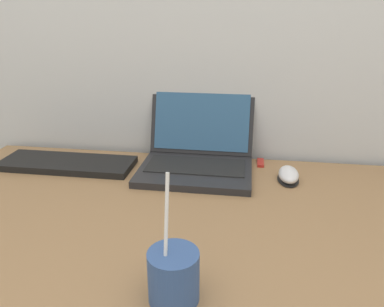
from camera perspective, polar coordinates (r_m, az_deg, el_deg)
name	(u,v)px	position (r m, az deg, el deg)	size (l,w,h in m)	color
wall_back	(222,0)	(1.18, 4.59, 22.26)	(7.00, 0.04, 2.50)	silver
laptop	(198,149)	(1.12, 0.90, 0.66)	(0.32, 0.32, 0.25)	#232326
drink_cup	(173,275)	(0.64, -2.84, -17.99)	(0.08, 0.08, 0.22)	#33518C
computer_mouse	(288,175)	(1.08, 14.48, -3.22)	(0.06, 0.11, 0.04)	black
external_keyboard	(67,164)	(1.21, -18.48, -1.46)	(0.41, 0.14, 0.02)	black
usb_stick	(260,163)	(1.18, 10.39, -1.39)	(0.02, 0.06, 0.01)	#B2261E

